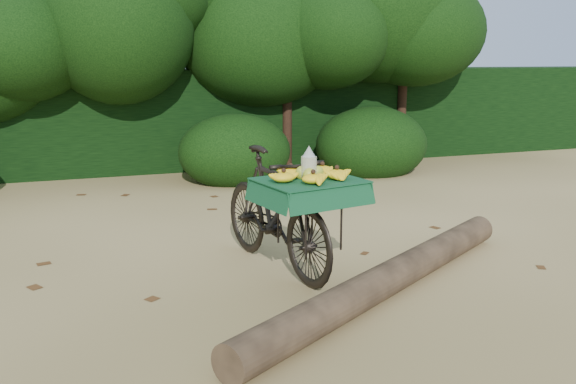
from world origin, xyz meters
name	(u,v)px	position (x,y,z in m)	size (l,w,h in m)	color
ground	(196,279)	(0.00, 0.00, 0.00)	(80.00, 80.00, 0.00)	tan
vendor_bicycle	(276,209)	(0.79, 0.01, 0.60)	(1.07, 2.02, 1.18)	black
fallen_log	(390,278)	(1.52, -0.92, 0.14)	(0.29, 0.29, 3.99)	brown
hedge_backdrop	(128,119)	(0.00, 6.30, 0.90)	(26.00, 1.80, 1.80)	black
tree_row	(89,58)	(-0.65, 5.50, 2.00)	(14.50, 2.00, 4.00)	black
bush_clumps	(174,158)	(0.50, 4.30, 0.45)	(8.80, 1.70, 0.90)	black
leaf_litter	(184,257)	(0.00, 0.65, 0.01)	(7.00, 7.30, 0.01)	#533016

